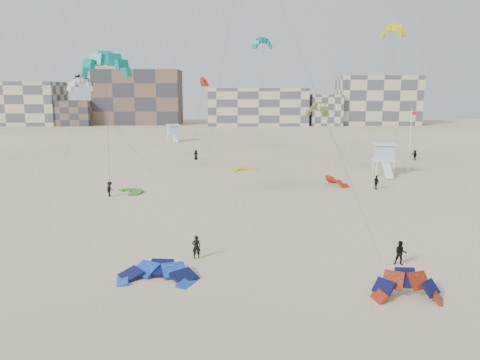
{
  "coord_description": "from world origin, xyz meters",
  "views": [
    {
      "loc": [
        3.66,
        -26.33,
        11.17
      ],
      "look_at": [
        3.77,
        6.0,
        4.98
      ],
      "focal_mm": 35.0,
      "sensor_mm": 36.0,
      "label": 1
    }
  ],
  "objects_px": {
    "kitesurfer_main": "(196,247)",
    "lifeguard_tower_near": "(384,159)",
    "kite_ground_orange": "(407,299)",
    "kite_ground_blue": "(157,280)"
  },
  "relations": [
    {
      "from": "kite_ground_blue",
      "to": "kitesurfer_main",
      "type": "relative_size",
      "value": 3.06
    },
    {
      "from": "kite_ground_orange",
      "to": "kitesurfer_main",
      "type": "bearing_deg",
      "value": 156.62
    },
    {
      "from": "kitesurfer_main",
      "to": "lifeguard_tower_near",
      "type": "bearing_deg",
      "value": -133.6
    },
    {
      "from": "lifeguard_tower_near",
      "to": "kite_ground_orange",
      "type": "bearing_deg",
      "value": -99.89
    },
    {
      "from": "kitesurfer_main",
      "to": "lifeguard_tower_near",
      "type": "xyz_separation_m",
      "value": [
        22.56,
        32.48,
        1.28
      ]
    },
    {
      "from": "kite_ground_blue",
      "to": "kitesurfer_main",
      "type": "xyz_separation_m",
      "value": [
        2.07,
        3.68,
        0.81
      ]
    },
    {
      "from": "lifeguard_tower_near",
      "to": "kitesurfer_main",
      "type": "bearing_deg",
      "value": -119.53
    },
    {
      "from": "kite_ground_orange",
      "to": "kitesurfer_main",
      "type": "relative_size",
      "value": 2.31
    },
    {
      "from": "kite_ground_blue",
      "to": "lifeguard_tower_near",
      "type": "relative_size",
      "value": 0.84
    },
    {
      "from": "kitesurfer_main",
      "to": "lifeguard_tower_near",
      "type": "relative_size",
      "value": 0.27
    }
  ]
}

